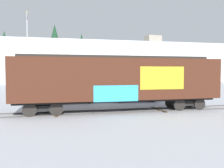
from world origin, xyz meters
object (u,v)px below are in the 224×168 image
freight_car (119,80)px  flagpole (27,45)px  parked_car_blue (133,93)px  parked_car_silver (69,94)px

freight_car → flagpole: 15.75m
flagpole → parked_car_blue: bearing=-36.2°
parked_car_blue → freight_car: bearing=-118.6°
flagpole → parked_car_silver: (4.42, -7.62, -5.20)m
freight_car → flagpole: size_ratio=1.48×
freight_car → flagpole: flagpole is taller
freight_car → parked_car_blue: 6.38m
flagpole → parked_car_silver: bearing=-59.9°
parked_car_silver → parked_car_blue: size_ratio=0.99×
flagpole → parked_car_silver: 10.23m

